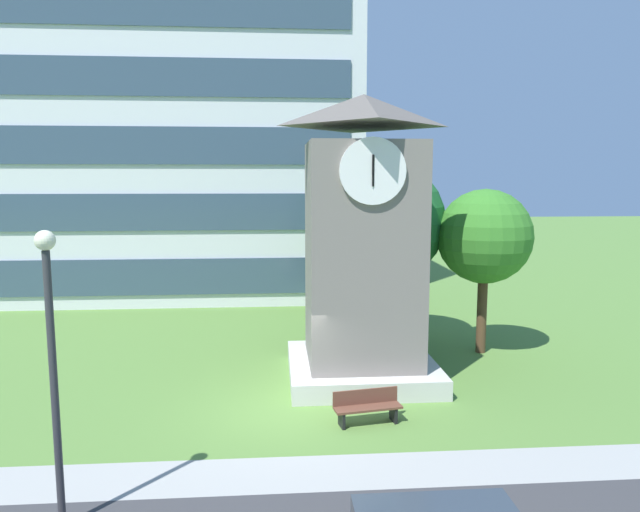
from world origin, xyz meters
TOP-DOWN VIEW (x-y plane):
  - ground_plane at (0.00, 0.00)m, footprint 160.00×160.00m
  - kerb_strip at (0.00, -3.52)m, footprint 120.00×1.60m
  - office_building at (-5.62, 20.00)m, footprint 19.86×13.38m
  - clock_tower at (2.55, 2.61)m, footprint 4.67×4.67m
  - park_bench at (2.17, -0.98)m, footprint 1.86×0.79m
  - street_lamp at (-4.21, -5.13)m, footprint 0.36×0.36m
  - tree_near_tower at (7.39, 5.00)m, footprint 3.44×3.44m
  - tree_streetside at (3.93, 6.35)m, footprint 4.65×4.65m
  - tree_by_building at (3.50, 12.67)m, footprint 3.59×3.59m

SIDE VIEW (x-z plane):
  - ground_plane at x=0.00m, z-range 0.00..0.00m
  - kerb_strip at x=0.00m, z-range 0.00..0.01m
  - park_bench at x=2.17m, z-range 0.02..0.90m
  - street_lamp at x=-4.21m, z-range 0.69..6.24m
  - tree_by_building at x=3.50m, z-range 0.84..6.14m
  - clock_tower at x=2.55m, z-range -0.53..8.47m
  - tree_near_tower at x=7.39m, z-range 1.28..7.35m
  - tree_streetside at x=3.93m, z-range 1.22..8.33m
  - office_building at x=-5.62m, z-range 0.00..19.20m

